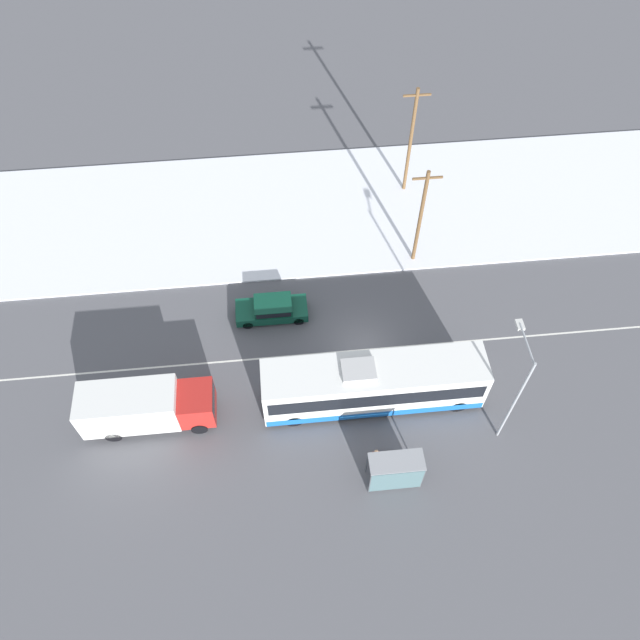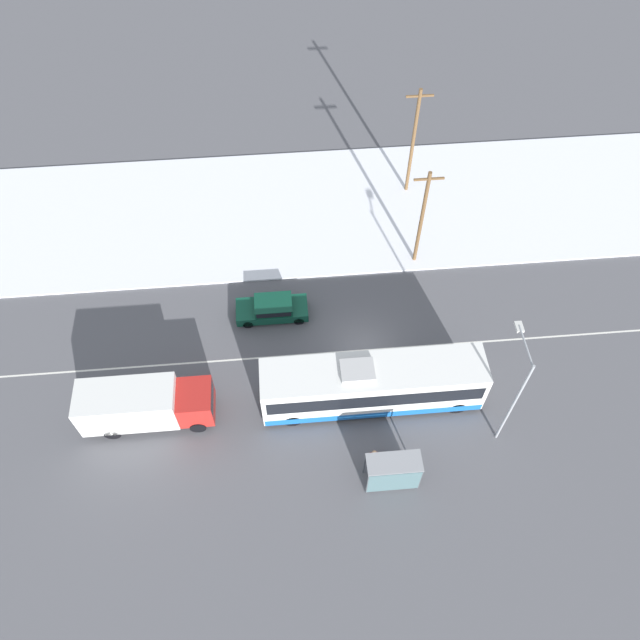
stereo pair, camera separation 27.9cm
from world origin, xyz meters
TOP-DOWN VIEW (x-y plane):
  - ground_plane at (0.00, 0.00)m, footprint 120.00×120.00m
  - snow_lot at (0.00, 12.15)m, footprint 80.00×12.41m
  - lane_marking_center at (0.00, 0.00)m, footprint 60.00×0.12m
  - city_bus at (0.02, -3.36)m, footprint 12.24×2.57m
  - box_truck at (-12.53, -3.43)m, footprint 7.19×2.30m
  - sedan_car at (-5.28, 3.13)m, footprint 4.45×1.80m
  - pedestrian_at_stop at (-0.40, -7.28)m, footprint 0.61×0.27m
  - bus_shelter at (0.43, -8.48)m, footprint 2.80×1.20m
  - streetlamp at (6.64, -5.73)m, footprint 0.36×2.69m
  - utility_pole_roadside at (4.34, 6.86)m, footprint 1.80×0.24m
  - utility_pole_snowlot at (4.92, 13.61)m, footprint 1.80×0.24m

SIDE VIEW (x-z plane):
  - ground_plane at x=0.00m, z-range 0.00..0.00m
  - lane_marking_center at x=0.00m, z-range 0.00..0.00m
  - snow_lot at x=0.00m, z-range 0.00..0.12m
  - sedan_car at x=-5.28m, z-range 0.07..1.38m
  - pedestrian_at_stop at x=-0.40m, z-range 0.19..1.88m
  - box_truck at x=-12.53m, z-range 0.17..3.05m
  - bus_shelter at x=0.43m, z-range 0.47..2.87m
  - city_bus at x=0.02m, z-range -0.04..3.51m
  - utility_pole_roadside at x=4.34m, z-range 0.18..7.83m
  - utility_pole_snowlot at x=4.92m, z-range 0.19..8.64m
  - streetlamp at x=6.64m, z-range 0.99..8.53m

